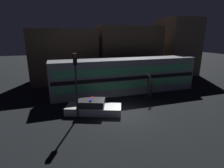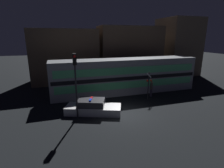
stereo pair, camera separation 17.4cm
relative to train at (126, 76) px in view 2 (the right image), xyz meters
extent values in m
plane|color=black|center=(-2.49, -6.26, -2.10)|extent=(120.00, 120.00, 0.00)
cube|color=#999EA5|center=(0.00, 0.01, 0.00)|extent=(17.97, 2.95, 4.20)
cube|color=black|center=(0.00, -1.48, 0.00)|extent=(17.61, 0.03, 0.42)
cube|color=#59D88C|center=(0.00, -1.48, -0.76)|extent=(17.07, 0.02, 0.84)
cube|color=#59D88C|center=(0.00, -1.48, 0.92)|extent=(17.07, 0.02, 0.84)
cube|color=silver|center=(-5.15, -5.03, -1.75)|extent=(5.28, 3.50, 0.70)
cube|color=#333338|center=(-5.33, -4.95, -1.11)|extent=(2.80, 2.36, 0.59)
cube|color=blue|center=(-5.43, -5.21, -0.75)|extent=(0.39, 0.58, 0.12)
cube|color=red|center=(-5.24, -4.70, -0.75)|extent=(0.39, 0.58, 0.12)
cylinder|color=#3F384C|center=(2.21, -2.49, -1.66)|extent=(0.26, 0.26, 0.88)
cylinder|color=#595147|center=(2.21, -2.49, -0.86)|extent=(0.31, 0.31, 0.73)
sphere|color=#8C664C|center=(2.21, -2.49, -0.37)|extent=(0.24, 0.24, 0.24)
cylinder|color=#2D2D33|center=(1.42, -3.15, -0.56)|extent=(0.12, 0.12, 3.08)
sphere|color=red|center=(1.19, -3.27, 0.05)|extent=(0.21, 0.21, 0.21)
sphere|color=red|center=(1.65, -3.27, 0.05)|extent=(0.21, 0.21, 0.21)
cube|color=white|center=(1.42, -3.23, 0.60)|extent=(0.58, 0.03, 0.58)
cylinder|color=#2D2D33|center=(-6.65, -5.52, 0.19)|extent=(0.14, 0.14, 4.58)
cube|color=black|center=(-6.65, -5.52, 2.93)|extent=(0.30, 0.30, 0.90)
sphere|color=red|center=(-6.65, -5.72, 3.18)|extent=(0.23, 0.23, 0.23)
cube|color=brown|center=(-6.78, 8.28, 1.83)|extent=(9.65, 5.66, 7.86)
cube|color=brown|center=(3.69, 7.47, 2.10)|extent=(10.25, 4.40, 8.40)
cube|color=brown|center=(13.42, 8.07, 2.89)|extent=(6.01, 6.59, 9.97)
camera|label=1|loc=(-8.16, -19.56, 4.63)|focal=28.00mm
camera|label=2|loc=(-8.00, -19.62, 4.63)|focal=28.00mm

